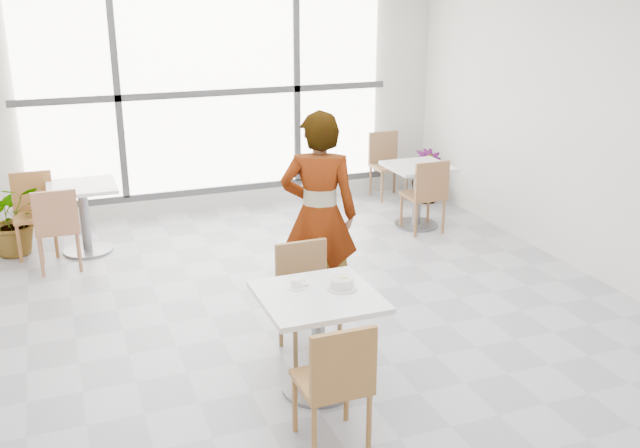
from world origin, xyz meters
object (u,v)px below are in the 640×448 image
object	(u,v)px
coffee_cup	(297,284)
bg_chair_left_near	(57,224)
bg_chair_right_near	(427,192)
bg_chair_right_far	(386,160)
chair_far	(306,290)
bg_table_right	(417,187)
main_table	(318,324)
plant_right	(426,176)
bg_table_left	(84,209)
bg_chair_left_far	(34,208)
oatmeal_bowl	(342,283)
plant_left	(14,219)
chair_near	(336,378)
person	(319,215)

from	to	relation	value
coffee_cup	bg_chair_left_near	xyz separation A→B (m)	(-1.54, 2.86, -0.28)
bg_chair_right_near	bg_chair_right_far	size ratio (longest dim) A/B	1.00
chair_far	coffee_cup	distance (m)	0.59
chair_far	bg_chair_right_far	xyz separation A→B (m)	(2.47, 3.65, 0.00)
bg_table_right	bg_chair_left_near	xyz separation A→B (m)	(-4.03, 0.02, 0.01)
main_table	plant_right	bearing A→B (deg)	52.18
main_table	bg_table_right	bearing A→B (deg)	51.42
bg_table_left	bg_chair_left_near	xyz separation A→B (m)	(-0.29, -0.47, 0.01)
bg_chair_left_near	bg_chair_right_near	xyz separation A→B (m)	(4.00, -0.29, 0.00)
bg_chair_left_near	bg_chair_left_far	size ratio (longest dim) A/B	1.00
oatmeal_bowl	plant_left	xyz separation A→B (m)	(-2.25, 3.68, -0.40)
bg_table_left	bg_table_right	size ratio (longest dim) A/B	1.00
bg_table_left	chair_near	bearing A→B (deg)	-73.78
oatmeal_bowl	bg_table_left	world-z (taller)	oatmeal_bowl
coffee_cup	bg_chair_right_near	bearing A→B (deg)	46.20
chair_near	plant_right	bearing A→B (deg)	-124.61
main_table	chair_far	bearing A→B (deg)	77.92
oatmeal_bowl	bg_chair_left_near	xyz separation A→B (m)	(-1.82, 2.99, -0.29)
coffee_cup	bg_chair_right_far	world-z (taller)	bg_chair_right_far
main_table	bg_chair_left_near	size ratio (longest dim) A/B	0.92
bg_table_left	bg_table_right	world-z (taller)	same
person	bg_chair_right_far	size ratio (longest dim) A/B	2.07
bg_chair_right_near	plant_left	distance (m)	4.53
bg_table_left	coffee_cup	bearing A→B (deg)	-69.44
chair_near	bg_table_left	bearing A→B (deg)	-73.78
bg_chair_left_near	bg_chair_left_far	bearing A→B (deg)	-72.18
main_table	bg_chair_left_far	world-z (taller)	bg_chair_left_far
main_table	oatmeal_bowl	distance (m)	0.33
bg_table_left	plant_right	xyz separation A→B (m)	(4.34, 0.36, -0.14)
coffee_cup	bg_chair_left_near	bearing A→B (deg)	118.23
oatmeal_bowl	bg_table_left	bearing A→B (deg)	113.96
main_table	bg_chair_left_far	size ratio (longest dim) A/B	0.92
bg_chair_left_near	bg_table_left	bearing A→B (deg)	-121.13
person	bg_chair_left_far	bearing A→B (deg)	-23.44
person	bg_table_left	size ratio (longest dim) A/B	2.40
bg_chair_left_near	chair_far	bearing A→B (deg)	126.36
person	chair_near	bearing A→B (deg)	95.66
chair_near	bg_chair_right_far	distance (m)	5.65
chair_near	bg_table_left	size ratio (longest dim) A/B	1.16
chair_near	chair_far	xyz separation A→B (m)	(0.27, 1.30, 0.00)
main_table	oatmeal_bowl	bearing A→B (deg)	7.83
chair_near	plant_right	xyz separation A→B (m)	(3.12, 4.53, -0.15)
coffee_cup	plant_left	xyz separation A→B (m)	(-1.96, 3.55, -0.39)
chair_near	bg_chair_right_near	size ratio (longest dim) A/B	1.00
plant_left	bg_table_left	bearing A→B (deg)	-16.97
bg_chair_left_far	bg_chair_right_near	bearing A→B (deg)	-12.58
plant_left	bg_chair_left_far	bearing A→B (deg)	-8.71
bg_chair_left_far	person	bearing A→B (deg)	-46.85
chair_near	bg_chair_right_far	size ratio (longest dim) A/B	1.00
chair_near	chair_far	distance (m)	1.32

